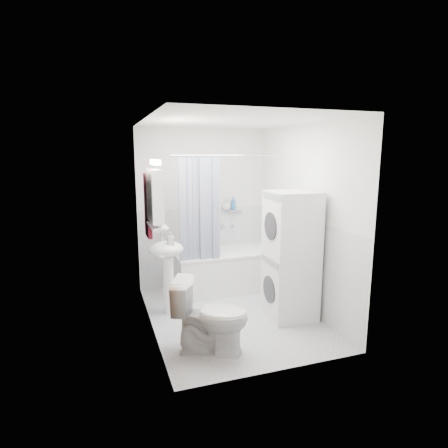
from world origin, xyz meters
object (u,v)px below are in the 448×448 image
object	(u,v)px
sink	(167,261)
toilet	(211,317)
bathtub	(227,268)
washer_dryer	(291,256)

from	to	relation	value
sink	toilet	world-z (taller)	sink
bathtub	sink	world-z (taller)	sink
toilet	bathtub	bearing A→B (deg)	0.41
bathtub	toilet	bearing A→B (deg)	-114.25
bathtub	washer_dryer	world-z (taller)	washer_dryer
sink	toilet	size ratio (longest dim) A/B	1.34
washer_dryer	sink	bearing A→B (deg)	160.20
bathtub	toilet	world-z (taller)	toilet
bathtub	toilet	distance (m)	1.83
bathtub	sink	bearing A→B (deg)	-149.59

